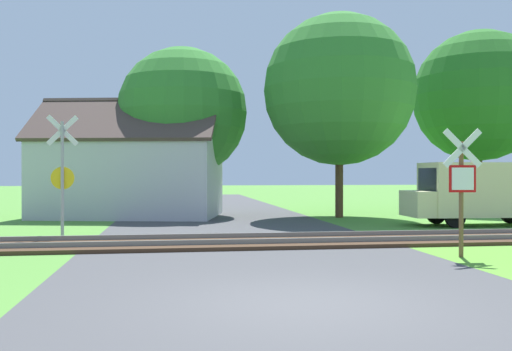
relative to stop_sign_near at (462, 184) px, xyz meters
The scene contains 10 objects.
ground_plane 6.20m from the stop_sign_near, 138.86° to the right, with size 160.00×160.00×0.00m, color #4C8433.
road_asphalt 5.16m from the stop_sign_near, 156.75° to the right, with size 8.03×80.00×0.01m, color #424244.
rail_track 5.65m from the stop_sign_near, 146.05° to the left, with size 60.00×2.60×0.22m.
stop_sign_near is the anchor object (origin of this frame).
crossing_sign_far 10.57m from the stop_sign_near, 152.72° to the left, with size 0.88×0.15×3.51m.
house 15.57m from the stop_sign_near, 121.26° to the left, with size 8.62×6.78×5.13m.
tree_far 18.13m from the stop_sign_near, 59.04° to the left, with size 6.60×6.60×9.09m.
tree_center 15.35m from the stop_sign_near, 112.93° to the left, with size 5.78×5.78×7.48m.
tree_right 12.11m from the stop_sign_near, 86.76° to the left, with size 6.40×6.40×8.60m.
mail_truck 8.44m from the stop_sign_near, 57.77° to the left, with size 4.98×2.09×2.24m.
Camera 1 is at (-1.83, -7.84, 1.86)m, focal length 40.00 mm.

